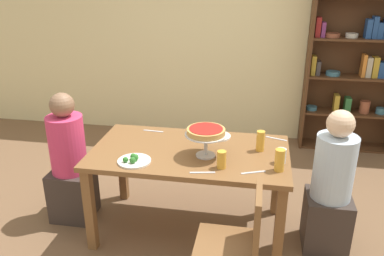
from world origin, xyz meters
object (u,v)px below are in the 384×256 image
object	(u,v)px
cutlery_fork_far	(202,173)
cutlery_knife_far	(276,139)
dining_table	(190,161)
deep_dish_pizza_stand	(206,133)
diner_head_west	(70,167)
diner_head_east	(330,192)
chair_near_right	(238,241)
cutlery_fork_near	(253,172)
beer_glass_amber_spare	(280,160)
bookshelf	(359,55)
salad_plate_near_diner	(134,160)
salad_plate_far_diner	(218,135)
water_glass_clear_near	(281,156)
beer_glass_amber_short	(222,160)
beer_glass_amber_tall	(260,141)
cutlery_knife_near	(153,131)

from	to	relation	value
cutlery_fork_far	cutlery_knife_far	world-z (taller)	same
dining_table	deep_dish_pizza_stand	size ratio (longest dim) A/B	4.85
deep_dish_pizza_stand	diner_head_west	bearing A→B (deg)	175.62
diner_head_east	chair_near_right	size ratio (longest dim) A/B	1.32
cutlery_fork_near	chair_near_right	bearing A→B (deg)	-120.92
dining_table	cutlery_knife_far	xyz separation A→B (m)	(0.68, 0.35, 0.10)
beer_glass_amber_spare	cutlery_fork_far	world-z (taller)	beer_glass_amber_spare
bookshelf	salad_plate_near_diner	world-z (taller)	bookshelf
diner_head_west	beer_glass_amber_spare	size ratio (longest dim) A/B	7.04
dining_table	salad_plate_far_diner	size ratio (longest dim) A/B	6.90
water_glass_clear_near	cutlery_knife_far	world-z (taller)	water_glass_clear_near
diner_head_west	cutlery_fork_near	bearing A→B (deg)	-10.91
diner_head_west	cutlery_knife_far	bearing A→B (deg)	10.81
diner_head_east	dining_table	bearing A→B (deg)	-1.22
chair_near_right	cutlery_fork_near	size ratio (longest dim) A/B	4.83
bookshelf	deep_dish_pizza_stand	xyz separation A→B (m)	(-1.47, -2.09, -0.22)
salad_plate_far_diner	cutlery_knife_far	bearing A→B (deg)	4.48
diner_head_west	cutlery_fork_near	xyz separation A→B (m)	(1.56, -0.30, 0.25)
water_glass_clear_near	cutlery_fork_near	bearing A→B (deg)	-135.24
water_glass_clear_near	cutlery_knife_far	size ratio (longest dim) A/B	0.62
diner_head_east	cutlery_fork_far	distance (m)	1.02
water_glass_clear_near	cutlery_fork_near	xyz separation A→B (m)	(-0.19, -0.19, -0.05)
chair_near_right	cutlery_knife_far	world-z (taller)	chair_near_right
cutlery_fork_near	beer_glass_amber_short	bearing A→B (deg)	149.46
salad_plate_far_diner	beer_glass_amber_short	distance (m)	0.57
deep_dish_pizza_stand	beer_glass_amber_short	xyz separation A→B (m)	(0.14, -0.18, -0.12)
chair_near_right	deep_dish_pizza_stand	size ratio (longest dim) A/B	2.73
beer_glass_amber_tall	cutlery_fork_near	size ratio (longest dim) A/B	0.91
salad_plate_far_diner	beer_glass_amber_short	world-z (taller)	beer_glass_amber_short
water_glass_clear_near	cutlery_knife_near	size ratio (longest dim) A/B	0.62
salad_plate_far_diner	chair_near_right	bearing A→B (deg)	-76.52
beer_glass_amber_short	cutlery_fork_near	bearing A→B (deg)	-8.28
beer_glass_amber_short	dining_table	bearing A→B (deg)	137.84
chair_near_right	diner_head_east	bearing A→B (deg)	-42.96
diner_head_west	cutlery_fork_far	size ratio (longest dim) A/B	6.39
salad_plate_far_diner	diner_head_west	bearing A→B (deg)	-166.77
diner_head_west	salad_plate_far_diner	world-z (taller)	diner_head_west
bookshelf	cutlery_knife_far	xyz separation A→B (m)	(-0.93, -1.67, -0.40)
diner_head_east	salad_plate_far_diner	distance (m)	1.00
beer_glass_amber_spare	cutlery_fork_far	distance (m)	0.55
cutlery_fork_far	water_glass_clear_near	bearing A→B (deg)	13.90
chair_near_right	beer_glass_amber_short	size ratio (longest dim) A/B	6.60
beer_glass_amber_spare	cutlery_knife_far	world-z (taller)	beer_glass_amber_spare
diner_head_west	chair_near_right	distance (m)	1.66
dining_table	beer_glass_amber_tall	size ratio (longest dim) A/B	9.46
cutlery_fork_near	beer_glass_amber_spare	bearing A→B (deg)	-2.00
beer_glass_amber_tall	cutlery_knife_far	world-z (taller)	beer_glass_amber_tall
chair_near_right	salad_plate_near_diner	world-z (taller)	chair_near_right
salad_plate_far_diner	beer_glass_amber_spare	xyz separation A→B (m)	(0.49, -0.53, 0.06)
salad_plate_near_diner	deep_dish_pizza_stand	bearing A→B (deg)	21.35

